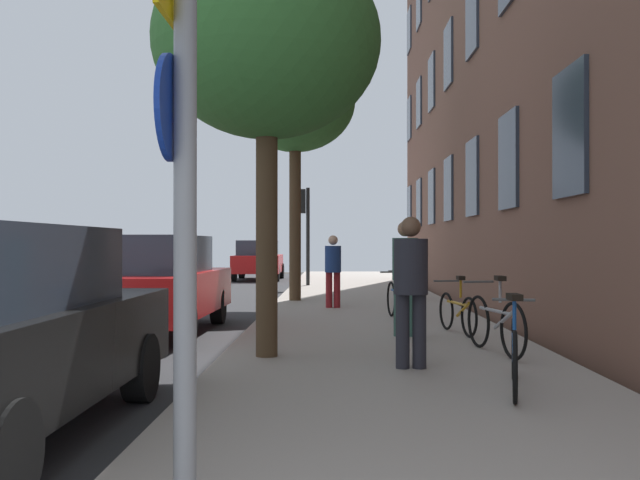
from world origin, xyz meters
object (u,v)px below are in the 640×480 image
object	(u,v)px
pedestrian_0	(411,282)
pedestrian_2	(333,266)
bicycle_1	(495,323)
bicycle_0	(514,353)
car_2	(258,260)
sign_post	(181,151)
tree_far	(295,102)
bicycle_4	(404,293)
bicycle_3	(397,299)
traffic_light	(305,218)
pedestrian_1	(405,271)
bicycle_2	(457,311)
tree_near	(267,44)
car_1	(154,283)
bicycle_5	(419,284)

from	to	relation	value
pedestrian_0	pedestrian_2	bearing A→B (deg)	96.71
pedestrian_0	bicycle_1	bearing A→B (deg)	42.00
bicycle_0	pedestrian_2	bearing A→B (deg)	101.25
pedestrian_0	car_2	size ratio (longest dim) A/B	0.42
sign_post	tree_far	xyz separation A→B (m)	(-0.13, 13.39, 2.97)
tree_far	bicycle_4	xyz separation A→B (m)	(2.40, -2.56, -4.48)
car_2	bicycle_3	bearing A→B (deg)	-75.10
sign_post	pedestrian_0	distance (m)	4.53
traffic_light	tree_far	xyz separation A→B (m)	(0.02, -6.23, 2.60)
bicycle_0	pedestrian_1	xyz separation A→B (m)	(-0.62, 3.88, 0.62)
car_2	traffic_light	bearing A→B (deg)	-68.54
pedestrian_0	traffic_light	bearing A→B (deg)	96.63
bicycle_2	pedestrian_0	xyz separation A→B (m)	(-1.05, -3.00, 0.61)
tree_near	car_2	bearing A→B (deg)	96.41
pedestrian_0	car_2	xyz separation A→B (m)	(-3.93, 20.92, -0.24)
car_2	car_1	bearing A→B (deg)	-89.59
pedestrian_1	car_1	distance (m)	4.17
bicycle_3	pedestrian_2	world-z (taller)	pedestrian_2
car_2	bicycle_0	bearing A→B (deg)	-77.84
bicycle_4	car_1	bearing A→B (deg)	-145.99
bicycle_1	bicycle_3	world-z (taller)	bicycle_1
bicycle_5	traffic_light	bearing A→B (deg)	119.33
tree_far	bicycle_3	distance (m)	6.53
bicycle_0	bicycle_1	distance (m)	2.26
traffic_light	bicycle_1	xyz separation A→B (m)	(2.97, -14.45, -1.85)
bicycle_1	bicycle_5	xyz separation A→B (m)	(0.15, 8.89, -0.02)
tree_far	bicycle_4	size ratio (longest dim) A/B	3.79
bicycle_1	bicycle_2	xyz separation A→B (m)	(-0.13, 1.94, -0.04)
bicycle_0	bicycle_3	size ratio (longest dim) A/B	1.02
bicycle_1	bicycle_5	world-z (taller)	bicycle_1
bicycle_1	pedestrian_0	size ratio (longest dim) A/B	1.02
bicycle_2	bicycle_4	bearing A→B (deg)	96.60
bicycle_2	car_2	world-z (taller)	car_2
tree_far	car_1	bearing A→B (deg)	-110.08
pedestrian_2	bicycle_4	bearing A→B (deg)	-22.08
bicycle_0	bicycle_5	xyz separation A→B (m)	(0.49, 11.13, 0.00)
traffic_light	tree_near	world-z (taller)	tree_near
pedestrian_2	car_1	distance (m)	4.65
sign_post	bicycle_2	size ratio (longest dim) A/B	2.06
bicycle_2	car_2	bearing A→B (deg)	105.52
bicycle_2	car_2	size ratio (longest dim) A/B	0.39
tree_near	pedestrian_1	distance (m)	3.91
traffic_light	bicycle_5	bearing A→B (deg)	-60.67
bicycle_2	bicycle_3	xyz separation A→B (m)	(-0.74, 2.00, 0.03)
traffic_light	bicycle_5	distance (m)	6.65
bicycle_0	bicycle_3	world-z (taller)	bicycle_3
bicycle_0	bicycle_2	size ratio (longest dim) A/B	1.09
pedestrian_0	tree_near	bearing A→B (deg)	154.42
bicycle_1	traffic_light	bearing A→B (deg)	101.63
bicycle_1	pedestrian_0	bearing A→B (deg)	-138.00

